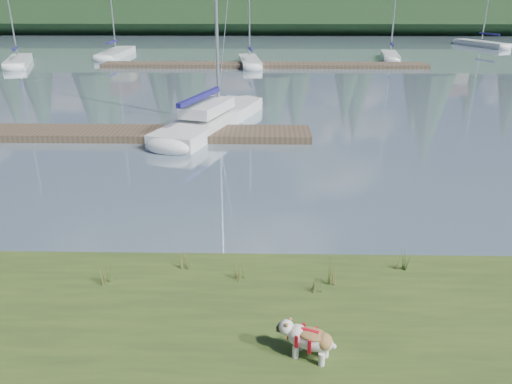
{
  "coord_description": "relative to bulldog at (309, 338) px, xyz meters",
  "views": [
    {
      "loc": [
        2.17,
        -11.0,
        5.6
      ],
      "look_at": [
        1.96,
        -0.5,
        1.38
      ],
      "focal_mm": 35.0,
      "sensor_mm": 36.0,
      "label": 1
    }
  ],
  "objects": [
    {
      "name": "weed_4",
      "position": [
        0.29,
        1.81,
        -0.19
      ],
      "size": [
        0.17,
        0.14,
        0.37
      ],
      "color": "#475B23",
      "rests_on": "bank"
    },
    {
      "name": "ridge",
      "position": [
        -2.86,
        77.76,
        1.81
      ],
      "size": [
        200.0,
        20.0,
        5.0
      ],
      "primitive_type": "cube",
      "color": "black",
      "rests_on": "ground"
    },
    {
      "name": "weed_0",
      "position": [
        -2.33,
        2.65,
        -0.13
      ],
      "size": [
        0.17,
        0.14,
        0.5
      ],
      "color": "#475B23",
      "rests_on": "bank"
    },
    {
      "name": "weed_5",
      "position": [
        2.1,
        2.64,
        -0.12
      ],
      "size": [
        0.17,
        0.14,
        0.54
      ],
      "color": "#475B23",
      "rests_on": "bank"
    },
    {
      "name": "weed_1",
      "position": [
        -1.2,
        2.2,
        -0.14
      ],
      "size": [
        0.17,
        0.14,
        0.48
      ],
      "color": "#475B23",
      "rests_on": "bank"
    },
    {
      "name": "bulldog",
      "position": [
        0.0,
        0.0,
        0.0
      ],
      "size": [
        0.93,
        0.62,
        0.55
      ],
      "rotation": [
        0.0,
        0.0,
        2.74
      ],
      "color": "silver",
      "rests_on": "bank"
    },
    {
      "name": "dock_near",
      "position": [
        -6.86,
        13.76,
        -0.54
      ],
      "size": [
        16.0,
        2.0,
        0.3
      ],
      "primitive_type": "cube",
      "color": "#4C3D2C",
      "rests_on": "ground"
    },
    {
      "name": "mud_lip",
      "position": [
        -2.86,
        3.16,
        -0.62
      ],
      "size": [
        60.0,
        0.5,
        0.14
      ],
      "primitive_type": "cube",
      "color": "#33281C",
      "rests_on": "ground"
    },
    {
      "name": "ground",
      "position": [
        -2.86,
        34.76,
        -0.69
      ],
      "size": [
        200.0,
        200.0,
        0.0
      ],
      "primitive_type": "plane",
      "color": "gray",
      "rests_on": "ground"
    },
    {
      "name": "sailboat_bg_0",
      "position": [
        -21.4,
        36.2,
        -0.37
      ],
      "size": [
        4.22,
        8.16,
        11.73
      ],
      "rotation": [
        0.0,
        0.0,
        1.91
      ],
      "color": "white",
      "rests_on": "ground"
    },
    {
      "name": "weed_3",
      "position": [
        -3.75,
        2.04,
        -0.09
      ],
      "size": [
        0.17,
        0.14,
        0.61
      ],
      "color": "#475B23",
      "rests_on": "bank"
    },
    {
      "name": "sailboat_bg_1",
      "position": [
        -14.77,
        42.4,
        -0.37
      ],
      "size": [
        1.98,
        9.16,
        13.48
      ],
      "rotation": [
        0.0,
        0.0,
        1.59
      ],
      "color": "white",
      "rests_on": "ground"
    },
    {
      "name": "weed_2",
      "position": [
        0.6,
        2.05,
        -0.06
      ],
      "size": [
        0.17,
        0.14,
        0.67
      ],
      "color": "#475B23",
      "rests_on": "bank"
    },
    {
      "name": "dock_far",
      "position": [
        -0.86,
        34.76,
        -0.54
      ],
      "size": [
        26.0,
        2.2,
        0.3
      ],
      "primitive_type": "cube",
      "color": "#4C3D2C",
      "rests_on": "ground"
    },
    {
      "name": "sailboat_main",
      "position": [
        -2.87,
        16.26,
        -0.27
      ],
      "size": [
        4.7,
        9.65,
        13.64
      ],
      "rotation": [
        0.0,
        0.0,
        1.26
      ],
      "color": "white",
      "rests_on": "ground"
    },
    {
      "name": "sailboat_bg_2",
      "position": [
        -2.13,
        36.42,
        -0.36
      ],
      "size": [
        2.25,
        7.53,
        11.19
      ],
      "rotation": [
        0.0,
        0.0,
        1.68
      ],
      "color": "white",
      "rests_on": "ground"
    },
    {
      "name": "sailboat_bg_4",
      "position": [
        10.42,
        40.21,
        -0.37
      ],
      "size": [
        2.34,
        6.8,
        10.0
      ],
      "rotation": [
        0.0,
        0.0,
        1.41
      ],
      "color": "white",
      "rests_on": "ground"
    },
    {
      "name": "sailboat_bg_5",
      "position": [
        22.87,
        52.25,
        -0.37
      ],
      "size": [
        4.33,
        8.01,
        11.41
      ],
      "rotation": [
        0.0,
        0.0,
        1.94
      ],
      "color": "white",
      "rests_on": "ground"
    }
  ]
}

